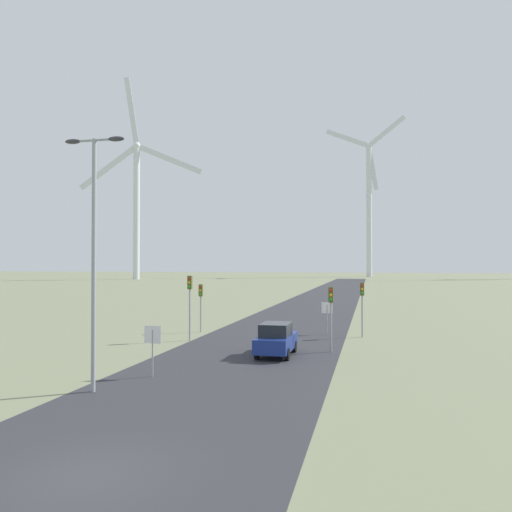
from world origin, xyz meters
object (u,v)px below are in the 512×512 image
at_px(streetlamp, 94,234).
at_px(traffic_light_post_mid_right, 362,297).
at_px(traffic_light_post_near_right, 331,304).
at_px(traffic_light_post_mid_left, 201,297).
at_px(car_approaching, 276,339).
at_px(traffic_light_post_near_left, 190,293).
at_px(wind_turbine_far_left, 137,195).
at_px(wind_turbine_left, 369,198).
at_px(stop_sign_near, 153,341).
at_px(stop_sign_far, 327,312).

bearing_deg(streetlamp, traffic_light_post_mid_right, 59.83).
xyz_separation_m(traffic_light_post_near_right, traffic_light_post_mid_left, (-10.25, 6.39, -0.13)).
bearing_deg(car_approaching, traffic_light_post_mid_right, 60.97).
height_order(traffic_light_post_near_left, traffic_light_post_mid_left, traffic_light_post_near_left).
height_order(wind_turbine_far_left, wind_turbine_left, wind_turbine_far_left).
xyz_separation_m(traffic_light_post_mid_left, wind_turbine_left, (11.89, 171.76, 29.43)).
relative_size(traffic_light_post_near_left, traffic_light_post_mid_right, 1.14).
bearing_deg(traffic_light_post_near_left, traffic_light_post_near_right, -13.02).
bearing_deg(traffic_light_post_mid_right, stop_sign_near, -121.81).
xyz_separation_m(streetlamp, car_approaching, (5.69, 9.42, -5.43)).
relative_size(car_approaching, wind_turbine_left, 0.06).
bearing_deg(car_approaching, traffic_light_post_mid_left, 131.70).
distance_m(traffic_light_post_near_right, traffic_light_post_mid_right, 6.61).
height_order(streetlamp, stop_sign_near, streetlamp).
xyz_separation_m(streetlamp, traffic_light_post_near_left, (-0.96, 13.49, -3.17)).
bearing_deg(wind_turbine_far_left, car_approaching, -60.53).
height_order(stop_sign_near, car_approaching, stop_sign_near).
relative_size(traffic_light_post_mid_right, car_approaching, 0.93).
height_order(traffic_light_post_near_right, wind_turbine_far_left, wind_turbine_far_left).
bearing_deg(traffic_light_post_near_right, traffic_light_post_mid_left, 148.08).
height_order(streetlamp, wind_turbine_far_left, wind_turbine_far_left).
relative_size(traffic_light_post_mid_left, wind_turbine_far_left, 0.05).
distance_m(traffic_light_post_near_left, wind_turbine_far_left, 143.53).
distance_m(traffic_light_post_near_left, traffic_light_post_near_right, 9.82).
bearing_deg(wind_turbine_left, stop_sign_near, -92.78).
bearing_deg(wind_turbine_left, traffic_light_post_mid_right, -89.99).
bearing_deg(traffic_light_post_near_right, stop_sign_far, 96.62).
distance_m(streetlamp, wind_turbine_left, 191.44).
relative_size(streetlamp, wind_turbine_far_left, 0.15).
xyz_separation_m(traffic_light_post_near_right, wind_turbine_left, (1.64, 178.15, 29.30)).
relative_size(traffic_light_post_near_left, wind_turbine_far_left, 0.06).
bearing_deg(traffic_light_post_mid_right, traffic_light_post_near_right, -104.67).
xyz_separation_m(car_approaching, wind_turbine_left, (4.55, 180.00, 31.16)).
xyz_separation_m(streetlamp, traffic_light_post_near_right, (8.60, 11.28, -3.57)).
relative_size(stop_sign_far, wind_turbine_far_left, 0.03).
xyz_separation_m(stop_sign_near, wind_turbine_left, (9.06, 186.41, 30.45)).
height_order(stop_sign_near, wind_turbine_far_left, wind_turbine_far_left).
relative_size(traffic_light_post_near_left, traffic_light_post_mid_left, 1.21).
distance_m(stop_sign_far, traffic_light_post_near_right, 7.48).
bearing_deg(stop_sign_far, traffic_light_post_mid_left, -174.20).
bearing_deg(car_approaching, wind_turbine_left, 88.55).
relative_size(traffic_light_post_mid_left, traffic_light_post_mid_right, 0.94).
distance_m(traffic_light_post_near_left, wind_turbine_left, 178.65).
bearing_deg(stop_sign_far, wind_turbine_far_left, 122.04).
xyz_separation_m(streetlamp, traffic_light_post_mid_left, (-1.65, 17.66, -3.70)).
distance_m(stop_sign_near, stop_sign_far, 16.93).
xyz_separation_m(stop_sign_far, traffic_light_post_near_right, (0.85, -7.34, 1.14)).
distance_m(stop_sign_far, traffic_light_post_mid_left, 9.50).
bearing_deg(streetlamp, traffic_light_post_mid_left, 95.33).
xyz_separation_m(traffic_light_post_near_right, car_approaching, (-2.91, -1.86, -1.86)).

